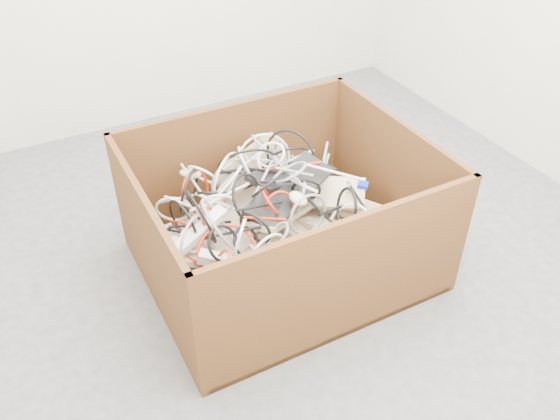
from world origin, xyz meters
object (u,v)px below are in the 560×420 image
power_strip_left (198,232)px  vga_plug (363,185)px  power_strip_right (235,264)px  cardboard_box (279,240)px

power_strip_left → vga_plug: (0.77, 0.01, -0.03)m
power_strip_right → cardboard_box: bearing=72.1°
power_strip_left → power_strip_right: 0.20m
vga_plug → power_strip_right: bearing=-123.3°
power_strip_left → vga_plug: bearing=-17.8°
power_strip_right → vga_plug: size_ratio=6.06×
cardboard_box → power_strip_right: size_ratio=4.28×
cardboard_box → power_strip_right: 0.42m
power_strip_right → vga_plug: power_strip_right is taller
cardboard_box → power_strip_right: (-0.31, -0.22, 0.17)m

